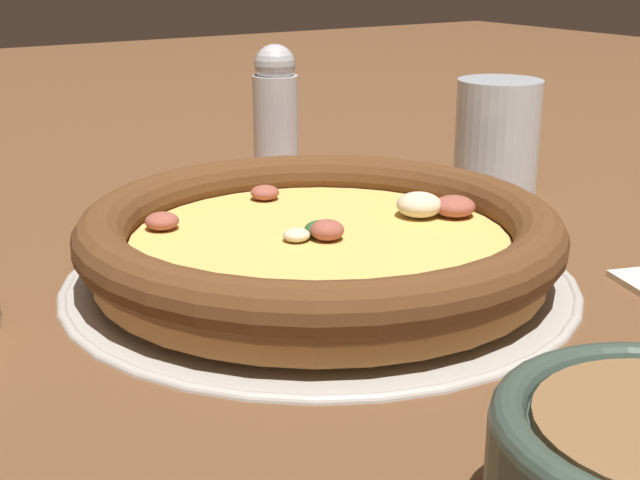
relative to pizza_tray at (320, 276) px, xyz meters
name	(u,v)px	position (x,y,z in m)	size (l,w,h in m)	color
ground_plane	(320,281)	(0.00, 0.00, 0.00)	(3.00, 3.00, 0.00)	brown
pizza_tray	(320,276)	(0.00, 0.00, 0.00)	(0.33, 0.33, 0.01)	#B7B2A8
pizza	(320,237)	(0.00, 0.00, 0.03)	(0.31, 0.31, 0.04)	#BC7F42
drinking_cup	(497,136)	(0.25, 0.10, 0.04)	(0.07, 0.07, 0.10)	silver
pepper_shaker	(276,112)	(0.11, 0.25, 0.06)	(0.04, 0.04, 0.12)	silver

